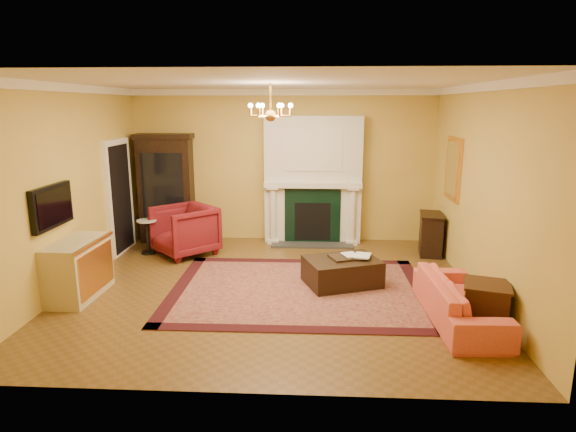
# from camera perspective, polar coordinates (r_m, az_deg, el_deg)

# --- Properties ---
(floor) EXTENTS (6.00, 5.50, 0.02)m
(floor) POSITION_cam_1_polar(r_m,az_deg,el_deg) (7.37, -1.92, -8.54)
(floor) COLOR brown
(floor) RESTS_ON ground
(ceiling) EXTENTS (6.00, 5.50, 0.02)m
(ceiling) POSITION_cam_1_polar(r_m,az_deg,el_deg) (6.86, -2.11, 15.63)
(ceiling) COLOR white
(ceiling) RESTS_ON wall_back
(wall_back) EXTENTS (6.00, 0.02, 3.00)m
(wall_back) POSITION_cam_1_polar(r_m,az_deg,el_deg) (9.68, -0.58, 5.91)
(wall_back) COLOR gold
(wall_back) RESTS_ON floor
(wall_front) EXTENTS (6.00, 0.02, 3.00)m
(wall_front) POSITION_cam_1_polar(r_m,az_deg,el_deg) (4.28, -5.23, -3.24)
(wall_front) COLOR gold
(wall_front) RESTS_ON floor
(wall_left) EXTENTS (0.02, 5.50, 3.00)m
(wall_left) POSITION_cam_1_polar(r_m,az_deg,el_deg) (7.82, -24.60, 3.03)
(wall_left) COLOR gold
(wall_left) RESTS_ON floor
(wall_right) EXTENTS (0.02, 5.50, 3.00)m
(wall_right) POSITION_cam_1_polar(r_m,az_deg,el_deg) (7.34, 22.14, 2.67)
(wall_right) COLOR gold
(wall_right) RESTS_ON floor
(fireplace) EXTENTS (1.90, 0.70, 2.50)m
(fireplace) POSITION_cam_1_polar(r_m,az_deg,el_deg) (9.52, 2.97, 3.92)
(fireplace) COLOR silver
(fireplace) RESTS_ON wall_back
(crown_molding) EXTENTS (6.00, 5.50, 0.12)m
(crown_molding) POSITION_cam_1_polar(r_m,az_deg,el_deg) (7.81, -1.46, 14.80)
(crown_molding) COLOR white
(crown_molding) RESTS_ON ceiling
(doorway) EXTENTS (0.08, 1.05, 2.10)m
(doorway) POSITION_cam_1_polar(r_m,az_deg,el_deg) (9.39, -19.32, 2.14)
(doorway) COLOR white
(doorway) RESTS_ON wall_left
(tv_panel) EXTENTS (0.09, 0.95, 0.58)m
(tv_panel) POSITION_cam_1_polar(r_m,az_deg,el_deg) (7.29, -26.18, 1.03)
(tv_panel) COLOR black
(tv_panel) RESTS_ON wall_left
(gilt_mirror) EXTENTS (0.06, 0.76, 1.05)m
(gilt_mirror) POSITION_cam_1_polar(r_m,az_deg,el_deg) (8.62, 18.98, 5.34)
(gilt_mirror) COLOR gold
(gilt_mirror) RESTS_ON wall_right
(chandelier) EXTENTS (0.63, 0.55, 0.53)m
(chandelier) POSITION_cam_1_polar(r_m,az_deg,el_deg) (6.86, -2.08, 12.27)
(chandelier) COLOR gold
(chandelier) RESTS_ON ceiling
(oriental_rug) EXTENTS (3.82, 2.87, 0.02)m
(oriental_rug) POSITION_cam_1_polar(r_m,az_deg,el_deg) (7.27, 1.31, -8.69)
(oriental_rug) COLOR #4B101A
(oriental_rug) RESTS_ON floor
(china_cabinet) EXTENTS (1.05, 0.52, 2.06)m
(china_cabinet) POSITION_cam_1_polar(r_m,az_deg,el_deg) (9.91, -14.18, 2.93)
(china_cabinet) COLOR black
(china_cabinet) RESTS_ON floor
(wingback_armchair) EXTENTS (1.33, 1.33, 1.00)m
(wingback_armchair) POSITION_cam_1_polar(r_m,az_deg,el_deg) (9.01, -12.16, -1.39)
(wingback_armchair) COLOR maroon
(wingback_armchair) RESTS_ON floor
(pedestal_table) EXTENTS (0.36, 0.36, 0.64)m
(pedestal_table) POSITION_cam_1_polar(r_m,az_deg,el_deg) (9.25, -16.33, -2.08)
(pedestal_table) COLOR black
(pedestal_table) RESTS_ON floor
(commode) EXTENTS (0.55, 1.12, 0.83)m
(commode) POSITION_cam_1_polar(r_m,az_deg,el_deg) (7.52, -23.59, -5.77)
(commode) COLOR beige
(commode) RESTS_ON floor
(coral_sofa) EXTENTS (0.61, 1.91, 0.74)m
(coral_sofa) POSITION_cam_1_polar(r_m,az_deg,el_deg) (6.54, 19.71, -8.63)
(coral_sofa) COLOR #E16747
(coral_sofa) RESTS_ON floor
(end_table) EXTENTS (0.62, 0.62, 0.57)m
(end_table) POSITION_cam_1_polar(r_m,az_deg,el_deg) (6.42, 22.36, -10.06)
(end_table) COLOR #36180E
(end_table) RESTS_ON floor
(console_table) EXTENTS (0.48, 0.71, 0.74)m
(console_table) POSITION_cam_1_polar(r_m,az_deg,el_deg) (9.23, 16.56, -2.15)
(console_table) COLOR black
(console_table) RESTS_ON floor
(leather_ottoman) EXTENTS (1.27, 1.10, 0.40)m
(leather_ottoman) POSITION_cam_1_polar(r_m,az_deg,el_deg) (7.44, 6.40, -6.54)
(leather_ottoman) COLOR black
(leather_ottoman) RESTS_ON oriental_rug
(ottoman_tray) EXTENTS (0.57, 0.51, 0.03)m
(ottoman_tray) POSITION_cam_1_polar(r_m,az_deg,el_deg) (7.42, 6.90, -4.86)
(ottoman_tray) COLOR black
(ottoman_tray) RESTS_ON leather_ottoman
(book_a) EXTENTS (0.20, 0.10, 0.28)m
(book_a) POSITION_cam_1_polar(r_m,az_deg,el_deg) (7.35, 6.70, -3.77)
(book_a) COLOR gray
(book_a) RESTS_ON ottoman_tray
(book_b) EXTENTS (0.23, 0.08, 0.32)m
(book_b) POSITION_cam_1_polar(r_m,az_deg,el_deg) (7.40, 7.97, -3.53)
(book_b) COLOR gray
(book_b) RESTS_ON ottoman_tray
(topiary_left) EXTENTS (0.17, 0.17, 0.46)m
(topiary_left) POSITION_cam_1_polar(r_m,az_deg,el_deg) (9.45, -0.43, 5.62)
(topiary_left) COLOR gray
(topiary_left) RESTS_ON fireplace
(topiary_right) EXTENTS (0.17, 0.17, 0.45)m
(topiary_right) POSITION_cam_1_polar(r_m,az_deg,el_deg) (9.47, 7.74, 5.50)
(topiary_right) COLOR gray
(topiary_right) RESTS_ON fireplace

